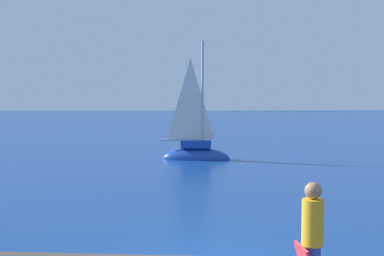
% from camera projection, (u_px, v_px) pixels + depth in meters
% --- Properties ---
extents(sailboat_near, '(3.73, 1.63, 6.80)m').
position_uv_depth(sailboat_near, '(196.00, 152.00, 26.18)').
color(sailboat_near, '#193D99').
rests_on(sailboat_near, ground).
extents(person_standing, '(0.28, 0.28, 1.62)m').
position_uv_depth(person_standing, '(312.00, 240.00, 6.38)').
color(person_standing, '#334CB2').
rests_on(person_standing, shore_ledge).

